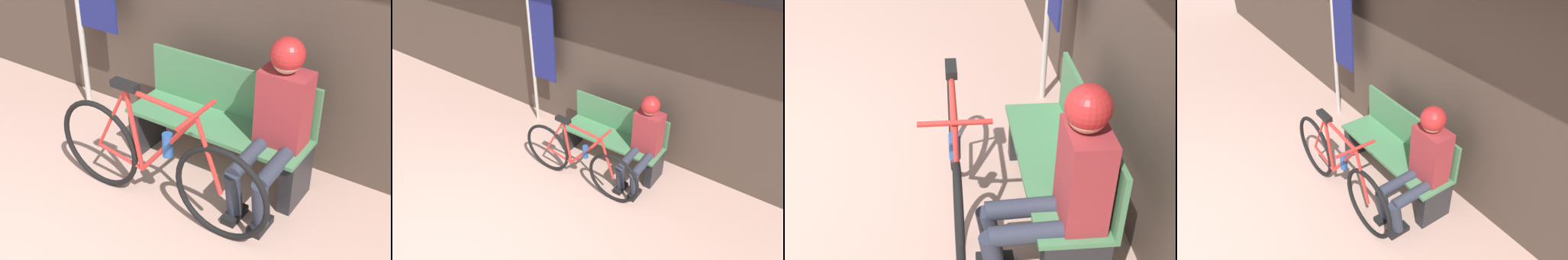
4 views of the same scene
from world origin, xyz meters
TOP-DOWN VIEW (x-y plane):
  - park_bench_near at (0.46, 2.38)m, footprint 1.42×0.42m
  - bicycle at (0.34, 1.73)m, footprint 1.73×0.40m
  - person_seated at (0.96, 2.27)m, footprint 0.34×0.66m

SIDE VIEW (x-z plane):
  - park_bench_near at x=0.46m, z-range -0.04..0.79m
  - bicycle at x=0.34m, z-range -0.08..0.86m
  - person_seated at x=0.96m, z-range 0.08..1.30m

